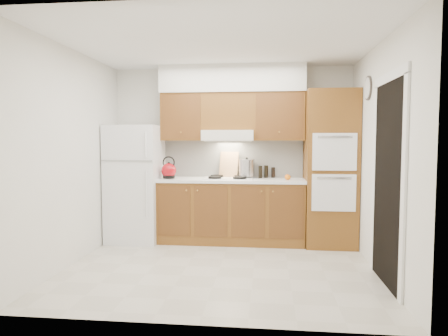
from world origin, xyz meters
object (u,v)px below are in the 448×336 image
object	(u,v)px
fridge	(136,183)
kettle	(169,171)
oven_cabinet	(330,169)
stock_pot	(247,168)

from	to	relation	value
fridge	kettle	bearing A→B (deg)	-4.47
oven_cabinet	stock_pot	size ratio (longest dim) A/B	9.05
stock_pot	kettle	bearing A→B (deg)	-169.05
fridge	kettle	xyz separation A→B (m)	(0.52, -0.04, 0.20)
oven_cabinet	fridge	bearing A→B (deg)	-179.30
oven_cabinet	kettle	xyz separation A→B (m)	(-2.33, -0.08, -0.04)
fridge	oven_cabinet	xyz separation A→B (m)	(2.85, 0.03, 0.24)
kettle	stock_pot	distance (m)	1.15
kettle	fridge	bearing A→B (deg)	159.49
kettle	stock_pot	size ratio (longest dim) A/B	0.90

